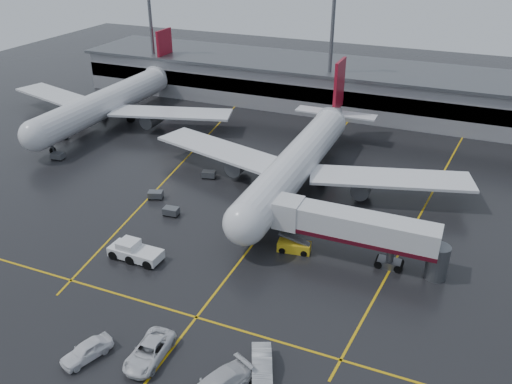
% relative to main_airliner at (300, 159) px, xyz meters
% --- Properties ---
extents(ground, '(220.00, 220.00, 0.00)m').
position_rel_main_airliner_xyz_m(ground, '(0.00, -9.70, -4.21)').
color(ground, black).
rests_on(ground, ground).
extents(apron_line_centre, '(0.25, 90.00, 0.02)m').
position_rel_main_airliner_xyz_m(apron_line_centre, '(0.00, -9.70, -4.20)').
color(apron_line_centre, gold).
rests_on(apron_line_centre, ground).
extents(apron_line_stop, '(60.00, 0.25, 0.02)m').
position_rel_main_airliner_xyz_m(apron_line_stop, '(0.00, -31.70, -4.20)').
color(apron_line_stop, gold).
rests_on(apron_line_stop, ground).
extents(apron_line_left, '(9.99, 69.35, 0.02)m').
position_rel_main_airliner_xyz_m(apron_line_left, '(-20.00, 0.30, -4.20)').
color(apron_line_left, gold).
rests_on(apron_line_left, ground).
extents(apron_line_right, '(7.57, 69.64, 0.02)m').
position_rel_main_airliner_xyz_m(apron_line_right, '(18.00, 0.30, -4.20)').
color(apron_line_right, gold).
rests_on(apron_line_right, ground).
extents(terminal, '(122.00, 19.00, 8.60)m').
position_rel_main_airliner_xyz_m(terminal, '(0.00, 38.23, 0.11)').
color(terminal, gray).
rests_on(terminal, ground).
extents(light_mast_left, '(3.00, 1.20, 25.45)m').
position_rel_main_airliner_xyz_m(light_mast_left, '(-45.00, 32.30, 10.27)').
color(light_mast_left, '#595B60').
rests_on(light_mast_left, ground).
extents(light_mast_mid, '(3.00, 1.20, 25.45)m').
position_rel_main_airliner_xyz_m(light_mast_mid, '(-5.00, 32.30, 10.27)').
color(light_mast_mid, '#595B60').
rests_on(light_mast_mid, ground).
extents(main_airliner, '(48.80, 45.60, 14.10)m').
position_rel_main_airliner_xyz_m(main_airliner, '(0.00, 0.00, 0.00)').
color(main_airliner, silver).
rests_on(main_airliner, ground).
extents(second_airliner, '(48.80, 45.60, 14.10)m').
position_rel_main_airliner_xyz_m(second_airliner, '(-42.00, 12.00, 0.00)').
color(second_airliner, silver).
rests_on(second_airliner, ground).
extents(jet_bridge, '(19.90, 3.40, 6.05)m').
position_rel_main_airliner_xyz_m(jet_bridge, '(11.87, -15.70, -0.28)').
color(jet_bridge, silver).
rests_on(jet_bridge, ground).
extents(pushback_tractor, '(6.35, 2.80, 2.25)m').
position_rel_main_airliner_xyz_m(pushback_tractor, '(-11.46, -25.42, -3.31)').
color(pushback_tractor, silver).
rests_on(pushback_tractor, ground).
extents(belt_loader, '(4.07, 2.31, 2.45)m').
position_rel_main_airliner_xyz_m(belt_loader, '(5.05, -16.83, -3.60)').
color(belt_loader, gold).
rests_on(belt_loader, ground).
extents(service_van_a, '(3.02, 6.02, 1.64)m').
position_rel_main_airliner_xyz_m(service_van_a, '(-1.21, -38.13, -3.39)').
color(service_van_a, silver).
rests_on(service_van_a, ground).
extents(service_van_c, '(3.62, 5.30, 1.65)m').
position_rel_main_airliner_xyz_m(service_van_c, '(8.66, -35.75, -3.38)').
color(service_van_c, silver).
rests_on(service_van_c, ground).
extents(service_van_d, '(3.44, 5.14, 1.63)m').
position_rel_main_airliner_xyz_m(service_van_d, '(-6.44, -40.20, -3.40)').
color(service_van_d, white).
rests_on(service_van_d, ground).
extents(baggage_cart_a, '(2.10, 1.47, 1.12)m').
position_rel_main_airliner_xyz_m(baggage_cart_a, '(-12.77, -15.12, -3.58)').
color(baggage_cart_a, '#595B60').
rests_on(baggage_cart_a, ground).
extents(baggage_cart_b, '(2.32, 1.90, 1.12)m').
position_rel_main_airliner_xyz_m(baggage_cart_b, '(-17.23, -11.91, -3.58)').
color(baggage_cart_b, '#595B60').
rests_on(baggage_cart_b, ground).
extents(baggage_cart_c, '(2.26, 1.75, 1.12)m').
position_rel_main_airliner_xyz_m(baggage_cart_c, '(-13.37, -3.08, -3.58)').
color(baggage_cart_c, '#595B60').
rests_on(baggage_cart_c, ground).
extents(baggage_cart_d, '(2.16, 1.56, 1.12)m').
position_rel_main_airliner_xyz_m(baggage_cart_d, '(-45.12, 1.02, -3.58)').
color(baggage_cart_d, '#595B60').
rests_on(baggage_cart_d, ground).
extents(baggage_cart_e, '(2.14, 1.53, 1.12)m').
position_rel_main_airliner_xyz_m(baggage_cart_e, '(-39.34, -6.47, -3.58)').
color(baggage_cart_e, '#595B60').
rests_on(baggage_cart_e, ground).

